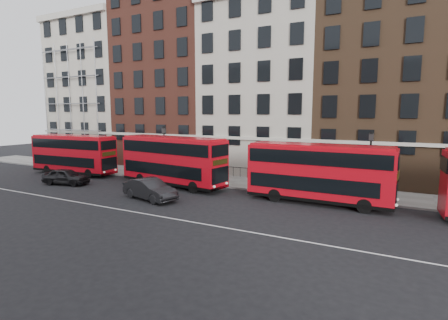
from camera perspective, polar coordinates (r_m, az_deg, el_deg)
The scene contains 13 objects.
ground at distance 25.46m, azimuth -8.12°, elevation -7.86°, with size 120.00×120.00×0.00m, color black.
pavement at distance 34.24m, azimuth 2.29°, elevation -3.61°, with size 80.00×5.00×0.15m, color gray.
kerb at distance 32.05m, azimuth 0.34°, elevation -4.38°, with size 80.00×0.30×0.16m, color gray.
road_centre_line at distance 23.93m, azimuth -10.97°, elevation -8.93°, with size 70.00×0.12×0.01m, color white.
building_terrace at distance 40.60m, azimuth 6.60°, elevation 12.54°, with size 64.00×11.95×22.00m.
bus_a at distance 42.12m, azimuth -23.40°, elevation 0.99°, with size 10.43×3.01×4.34m.
bus_b at distance 32.72m, azimuth -8.42°, elevation 0.03°, with size 11.20×4.06×4.60m.
bus_c at distance 27.08m, azimuth 15.15°, elevation -1.91°, with size 10.69×2.75×4.47m.
car_rear at distance 36.57m, azimuth -24.40°, elevation -2.48°, with size 1.80×4.49×1.53m, color black.
car_front at distance 28.20m, azimuth -12.00°, elevation -4.68°, with size 1.75×5.02×1.65m, color #232326.
lamp_post_left at distance 36.76m, azimuth -9.72°, elevation 1.80°, with size 0.44×0.44×5.33m.
lamp_post_right at distance 28.91m, azimuth 22.72°, elevation -0.28°, with size 0.44×0.44×5.33m.
iron_railings at distance 36.09m, azimuth 3.81°, elevation -2.10°, with size 6.60×0.06×1.00m, color black, non-canonical shape.
Camera 1 is at (14.53, -19.76, 6.81)m, focal length 28.00 mm.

